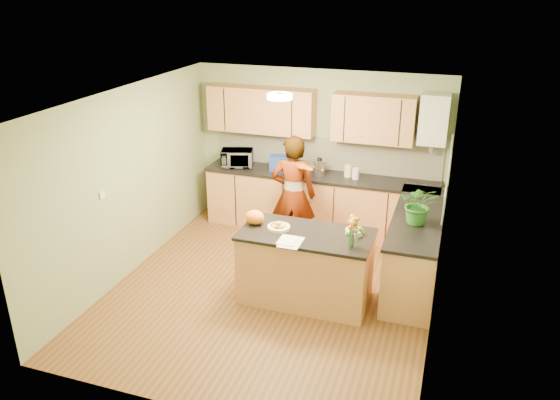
% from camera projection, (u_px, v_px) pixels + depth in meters
% --- Properties ---
extents(floor, '(4.50, 4.50, 0.00)m').
position_uv_depth(floor, '(272.00, 290.00, 7.08)').
color(floor, brown).
rests_on(floor, ground).
extents(ceiling, '(4.00, 4.50, 0.02)m').
position_uv_depth(ceiling, '(271.00, 98.00, 6.14)').
color(ceiling, white).
rests_on(ceiling, wall_back).
extents(wall_back, '(4.00, 0.02, 2.50)m').
position_uv_depth(wall_back, '(319.00, 149.00, 8.58)').
color(wall_back, '#8A9F71').
rests_on(wall_back, floor).
extents(wall_front, '(4.00, 0.02, 2.50)m').
position_uv_depth(wall_front, '(184.00, 295.00, 4.63)').
color(wall_front, '#8A9F71').
rests_on(wall_front, floor).
extents(wall_left, '(0.02, 4.50, 2.50)m').
position_uv_depth(wall_left, '(129.00, 182.00, 7.20)').
color(wall_left, '#8A9F71').
rests_on(wall_left, floor).
extents(wall_right, '(0.02, 4.50, 2.50)m').
position_uv_depth(wall_right, '(443.00, 222.00, 6.02)').
color(wall_right, '#8A9F71').
rests_on(wall_right, floor).
extents(back_counter, '(3.64, 0.62, 0.94)m').
position_uv_depth(back_counter, '(319.00, 203.00, 8.59)').
color(back_counter, '#C0834C').
rests_on(back_counter, floor).
extents(right_counter, '(0.62, 2.24, 0.94)m').
position_uv_depth(right_counter, '(416.00, 248.00, 7.15)').
color(right_counter, '#C0834C').
rests_on(right_counter, floor).
extents(splashback, '(3.60, 0.02, 0.52)m').
position_uv_depth(splashback, '(325.00, 153.00, 8.56)').
color(splashback, white).
rests_on(splashback, back_counter).
extents(upper_cabinets, '(3.20, 0.34, 0.70)m').
position_uv_depth(upper_cabinets, '(306.00, 113.00, 8.26)').
color(upper_cabinets, '#C0834C').
rests_on(upper_cabinets, wall_back).
extents(boiler, '(0.40, 0.30, 0.86)m').
position_uv_depth(boiler, '(434.00, 120.00, 7.70)').
color(boiler, white).
rests_on(boiler, wall_back).
extents(window_right, '(0.01, 1.30, 1.05)m').
position_uv_depth(window_right, '(448.00, 179.00, 6.44)').
color(window_right, white).
rests_on(window_right, wall_right).
extents(light_switch, '(0.02, 0.09, 0.09)m').
position_uv_depth(light_switch, '(102.00, 195.00, 6.65)').
color(light_switch, white).
rests_on(light_switch, wall_left).
extents(ceiling_lamp, '(0.30, 0.30, 0.07)m').
position_uv_depth(ceiling_lamp, '(280.00, 96.00, 6.42)').
color(ceiling_lamp, '#FFEABF').
rests_on(ceiling_lamp, ceiling).
extents(peninsula_island, '(1.60, 0.82, 0.92)m').
position_uv_depth(peninsula_island, '(306.00, 266.00, 6.71)').
color(peninsula_island, '#C0834C').
rests_on(peninsula_island, floor).
extents(fruit_dish, '(0.28, 0.28, 0.10)m').
position_uv_depth(fruit_dish, '(279.00, 226.00, 6.63)').
color(fruit_dish, beige).
rests_on(fruit_dish, peninsula_island).
extents(orange_bowl, '(0.21, 0.21, 0.12)m').
position_uv_depth(orange_bowl, '(354.00, 230.00, 6.49)').
color(orange_bowl, beige).
rests_on(orange_bowl, peninsula_island).
extents(flower_vase, '(0.23, 0.23, 0.42)m').
position_uv_depth(flower_vase, '(354.00, 224.00, 6.10)').
color(flower_vase, silver).
rests_on(flower_vase, peninsula_island).
extents(orange_bag, '(0.28, 0.25, 0.18)m').
position_uv_depth(orange_bag, '(255.00, 217.00, 6.75)').
color(orange_bag, orange).
rests_on(orange_bag, peninsula_island).
extents(papers, '(0.25, 0.34, 0.01)m').
position_uv_depth(papers, '(291.00, 242.00, 6.30)').
color(papers, white).
rests_on(papers, peninsula_island).
extents(violinist, '(0.69, 0.50, 1.76)m').
position_uv_depth(violinist, '(293.00, 195.00, 7.77)').
color(violinist, '#E8B78E').
rests_on(violinist, floor).
extents(violin, '(0.58, 0.51, 0.15)m').
position_uv_depth(violin, '(303.00, 166.00, 7.32)').
color(violin, '#4E1504').
rests_on(violin, violinist).
extents(microwave, '(0.57, 0.46, 0.27)m').
position_uv_depth(microwave, '(237.00, 158.00, 8.73)').
color(microwave, white).
rests_on(microwave, back_counter).
extents(blue_box, '(0.34, 0.28, 0.24)m').
position_uv_depth(blue_box, '(279.00, 163.00, 8.55)').
color(blue_box, '#213C97').
rests_on(blue_box, back_counter).
extents(kettle, '(0.17, 0.17, 0.33)m').
position_uv_depth(kettle, '(319.00, 167.00, 8.34)').
color(kettle, '#AEAEB2').
rests_on(kettle, back_counter).
extents(jar_cream, '(0.15, 0.15, 0.18)m').
position_uv_depth(jar_cream, '(348.00, 171.00, 8.29)').
color(jar_cream, beige).
rests_on(jar_cream, back_counter).
extents(jar_white, '(0.14, 0.14, 0.17)m').
position_uv_depth(jar_white, '(356.00, 174.00, 8.20)').
color(jar_white, white).
rests_on(jar_white, back_counter).
extents(potted_plant, '(0.47, 0.41, 0.51)m').
position_uv_depth(potted_plant, '(419.00, 204.00, 6.65)').
color(potted_plant, '#2B6D24').
rests_on(potted_plant, right_counter).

